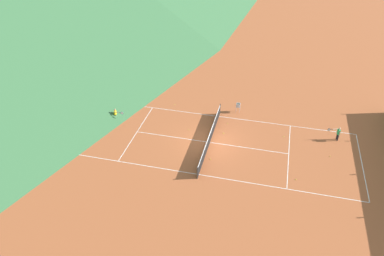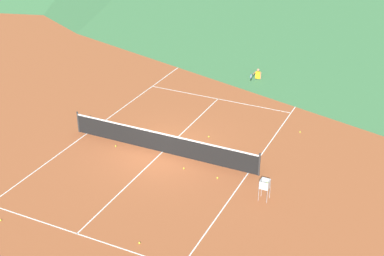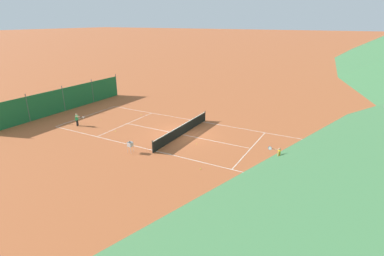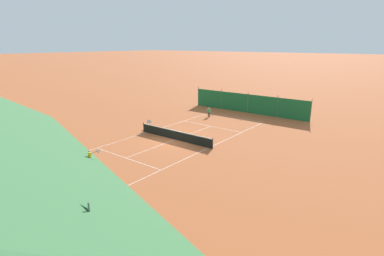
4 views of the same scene
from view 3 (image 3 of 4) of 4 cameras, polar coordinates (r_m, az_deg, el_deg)
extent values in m
plane|color=#A8542D|center=(27.05, -1.83, -1.28)|extent=(600.00, 600.00, 0.00)
cube|color=white|center=(23.79, 23.85, -6.18)|extent=(8.25, 0.05, 0.01)
cube|color=white|center=(34.36, -19.20, 2.27)|extent=(8.25, 0.05, 0.01)
cube|color=white|center=(30.43, 2.10, 1.18)|extent=(0.05, 23.85, 0.01)
cube|color=white|center=(23.89, -6.85, -4.38)|extent=(0.05, 23.85, 0.01)
cube|color=white|center=(24.64, 11.12, -3.85)|extent=(8.20, 0.05, 0.01)
cube|color=white|center=(30.62, -12.20, 0.85)|extent=(8.20, 0.05, 0.01)
cube|color=white|center=(27.05, -1.83, -1.27)|extent=(0.05, 12.80, 0.01)
cylinder|color=#2D2D2D|center=(30.65, 2.49, 2.35)|extent=(0.08, 0.08, 1.06)
cylinder|color=#2D2D2D|center=(23.35, -7.54, -3.60)|extent=(0.08, 0.08, 1.06)
cube|color=black|center=(26.89, -1.84, -0.37)|extent=(9.10, 0.02, 0.91)
cube|color=white|center=(26.73, -1.85, 0.58)|extent=(9.10, 0.04, 0.06)
cylinder|color=#59595E|center=(31.49, 32.38, 1.42)|extent=(0.08, 0.08, 2.90)
cylinder|color=#59595E|center=(27.39, 32.69, -1.06)|extent=(0.08, 0.08, 2.90)
cube|color=#1E6038|center=(36.72, -23.25, 4.95)|extent=(17.20, 0.04, 2.60)
cylinder|color=#59595E|center=(42.33, -14.21, 7.99)|extent=(0.08, 0.08, 2.90)
cylinder|color=#59595E|center=(39.38, -18.44, 6.70)|extent=(0.08, 0.08, 2.90)
cylinder|color=#59595E|center=(36.68, -23.28, 5.18)|extent=(0.08, 0.08, 2.90)
cylinder|color=#59595E|center=(34.32, -28.82, 3.38)|extent=(0.08, 0.08, 2.90)
cylinder|color=black|center=(22.68, 16.10, -5.74)|extent=(0.09, 0.09, 0.52)
cylinder|color=black|center=(22.83, 16.20, -5.57)|extent=(0.09, 0.09, 0.52)
cube|color=yellow|center=(22.57, 16.26, -4.59)|extent=(0.25, 0.14, 0.40)
sphere|color=#A37556|center=(22.45, 16.34, -3.88)|extent=(0.16, 0.16, 0.16)
cylinder|color=#A37556|center=(22.43, 16.17, -4.75)|extent=(0.06, 0.06, 0.40)
cylinder|color=#A37556|center=(22.69, 15.90, -3.98)|extent=(0.06, 0.40, 0.06)
cylinder|color=black|center=(22.74, 15.19, -3.85)|extent=(0.03, 0.18, 0.03)
torus|color=#1E4CB2|center=(22.79, 14.62, -3.75)|extent=(0.02, 0.28, 0.28)
cylinder|color=silver|center=(22.79, 14.62, -3.75)|extent=(0.00, 0.25, 0.25)
cylinder|color=black|center=(31.35, -20.92, 0.96)|extent=(0.10, 0.10, 0.59)
cylinder|color=black|center=(31.19, -21.08, 0.85)|extent=(0.10, 0.10, 0.59)
cube|color=#239E5B|center=(31.12, -21.12, 1.81)|extent=(0.32, 0.25, 0.45)
sphere|color=tan|center=(31.02, -21.20, 2.41)|extent=(0.18, 0.18, 0.18)
cylinder|color=tan|center=(31.27, -20.96, 1.91)|extent=(0.07, 0.07, 0.45)
cylinder|color=tan|center=(30.81, -20.95, 2.01)|extent=(0.22, 0.45, 0.07)
cylinder|color=black|center=(30.65, -20.40, 1.99)|extent=(0.10, 0.20, 0.03)
torus|color=black|center=(30.54, -20.00, 1.97)|extent=(0.12, 0.27, 0.28)
cylinder|color=silver|center=(30.54, -20.00, 1.97)|extent=(0.09, 0.24, 0.25)
sphere|color=#CCE033|center=(20.99, 1.64, -7.76)|extent=(0.07, 0.07, 0.07)
sphere|color=#CCE033|center=(32.42, -16.94, 1.55)|extent=(0.07, 0.07, 0.07)
sphere|color=#CCE033|center=(24.99, 0.88, -3.04)|extent=(0.07, 0.07, 0.07)
sphere|color=#CCE033|center=(25.15, -7.34, -3.05)|extent=(0.07, 0.07, 0.07)
sphere|color=#CCE033|center=(33.13, -9.68, 2.54)|extent=(0.07, 0.07, 0.07)
sphere|color=#CCE033|center=(29.02, -0.49, 0.31)|extent=(0.07, 0.07, 0.07)
sphere|color=#CCE033|center=(26.30, -5.17, -1.91)|extent=(0.07, 0.07, 0.07)
sphere|color=#CCE033|center=(28.73, -14.40, -0.55)|extent=(0.07, 0.07, 0.07)
cylinder|color=#B7B7BC|center=(24.04, -11.67, -3.80)|extent=(0.02, 0.02, 0.55)
cylinder|color=#B7B7BC|center=(23.81, -12.20, -4.08)|extent=(0.02, 0.02, 0.55)
cylinder|color=#B7B7BC|center=(23.84, -11.05, -3.97)|extent=(0.02, 0.02, 0.55)
cylinder|color=#B7B7BC|center=(23.60, -11.57, -4.26)|extent=(0.02, 0.02, 0.55)
cube|color=#B7B7BC|center=(23.71, -11.67, -3.40)|extent=(0.34, 0.34, 0.02)
cube|color=#B7B7BC|center=(23.75, -12.01, -2.96)|extent=(0.34, 0.02, 0.34)
cube|color=#B7B7BC|center=(23.55, -11.38, -3.12)|extent=(0.34, 0.02, 0.34)
cube|color=#B7B7BC|center=(23.77, -11.43, -2.90)|extent=(0.02, 0.34, 0.34)
cube|color=#B7B7BC|center=(23.53, -11.96, -3.18)|extent=(0.02, 0.34, 0.34)
sphere|color=#CCE033|center=(23.66, -11.74, -3.35)|extent=(0.07, 0.07, 0.07)
sphere|color=#CCE033|center=(23.84, -11.65, -3.16)|extent=(0.07, 0.07, 0.07)
sphere|color=#CCE033|center=(23.64, -11.48, -3.35)|extent=(0.07, 0.07, 0.07)
sphere|color=#CCE033|center=(23.67, -12.06, -3.36)|extent=(0.07, 0.07, 0.07)
sphere|color=#CCE033|center=(23.82, -11.85, -3.20)|extent=(0.07, 0.07, 0.07)
sphere|color=#CCE033|center=(23.55, -11.59, -3.46)|extent=(0.07, 0.07, 0.07)
sphere|color=#CCE033|center=(23.81, -11.73, -3.05)|extent=(0.07, 0.07, 0.07)
sphere|color=#CCE033|center=(23.62, -11.68, -3.24)|extent=(0.07, 0.07, 0.07)
sphere|color=#CCE033|center=(23.53, -11.66, -3.33)|extent=(0.07, 0.07, 0.07)
sphere|color=#CCE033|center=(23.83, -11.71, -3.03)|extent=(0.07, 0.07, 0.07)
sphere|color=#CCE033|center=(23.60, -11.53, -3.25)|extent=(0.07, 0.07, 0.07)
sphere|color=#CCE033|center=(23.54, -11.72, -3.32)|extent=(0.07, 0.07, 0.07)
sphere|color=#CCE033|center=(23.60, -11.61, -3.11)|extent=(0.07, 0.07, 0.07)
sphere|color=#CCE033|center=(23.61, -11.92, -3.12)|extent=(0.07, 0.07, 0.07)
sphere|color=#CCE033|center=(23.56, -11.59, -3.15)|extent=(0.07, 0.07, 0.07)
sphere|color=#CCE033|center=(23.65, -11.79, -3.08)|extent=(0.07, 0.07, 0.07)
sphere|color=#CCE033|center=(23.56, -11.60, -3.15)|extent=(0.07, 0.07, 0.07)
camera|label=1|loc=(50.07, 9.24, 29.75)|focal=35.00mm
camera|label=2|loc=(33.28, -43.55, 18.72)|focal=50.00mm
camera|label=4|loc=(41.56, 42.72, 14.33)|focal=28.00mm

